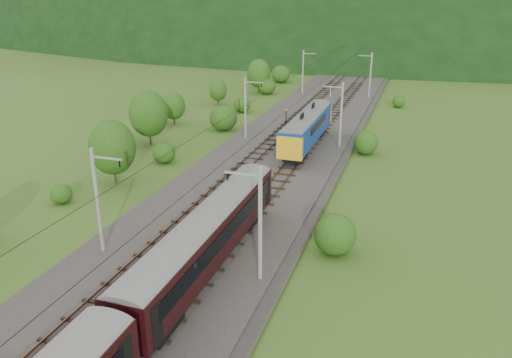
% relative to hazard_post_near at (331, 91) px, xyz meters
% --- Properties ---
extents(ground, '(600.00, 600.00, 0.00)m').
position_rel_hazard_post_near_xyz_m(ground, '(0.67, -63.15, -1.15)').
color(ground, '#385A1C').
rests_on(ground, ground).
extents(railbed, '(14.00, 220.00, 0.30)m').
position_rel_hazard_post_near_xyz_m(railbed, '(0.67, -53.15, -1.00)').
color(railbed, '#38332D').
rests_on(railbed, ground).
extents(track_left, '(2.40, 220.00, 0.27)m').
position_rel_hazard_post_near_xyz_m(track_left, '(-1.73, -53.15, -0.78)').
color(track_left, brown).
rests_on(track_left, railbed).
extents(track_right, '(2.40, 220.00, 0.27)m').
position_rel_hazard_post_near_xyz_m(track_right, '(3.07, -53.15, -0.78)').
color(track_right, brown).
rests_on(track_right, railbed).
extents(catenary_left, '(2.54, 192.28, 8.00)m').
position_rel_hazard_post_near_xyz_m(catenary_left, '(-5.45, -31.15, 3.35)').
color(catenary_left, gray).
rests_on(catenary_left, railbed).
extents(catenary_right, '(2.54, 192.28, 8.00)m').
position_rel_hazard_post_near_xyz_m(catenary_right, '(6.79, -31.15, 3.35)').
color(catenary_right, gray).
rests_on(catenary_right, railbed).
extents(overhead_wires, '(4.83, 198.00, 0.03)m').
position_rel_hazard_post_near_xyz_m(overhead_wires, '(0.67, -53.15, 5.95)').
color(overhead_wires, black).
rests_on(overhead_wires, ground).
extents(mountain_main, '(504.00, 360.00, 244.00)m').
position_rel_hazard_post_near_xyz_m(mountain_main, '(0.67, 196.85, -1.15)').
color(mountain_main, black).
rests_on(mountain_main, ground).
extents(mountain_ridge, '(336.00, 280.00, 132.00)m').
position_rel_hazard_post_near_xyz_m(mountain_ridge, '(-119.33, 236.85, -1.15)').
color(mountain_ridge, black).
rests_on(mountain_ridge, ground).
extents(hazard_post_near, '(0.18, 0.18, 1.69)m').
position_rel_hazard_post_near_xyz_m(hazard_post_near, '(0.00, 0.00, 0.00)').
color(hazard_post_near, red).
rests_on(hazard_post_near, railbed).
extents(hazard_post_far, '(0.14, 0.14, 1.28)m').
position_rel_hazard_post_near_xyz_m(hazard_post_far, '(1.22, -25.54, -0.21)').
color(hazard_post_far, red).
rests_on(hazard_post_far, railbed).
extents(signal, '(0.25, 0.25, 2.24)m').
position_rel_hazard_post_near_xyz_m(signal, '(-2.34, -22.56, 0.47)').
color(signal, black).
rests_on(signal, railbed).
extents(vegetation_left, '(12.43, 142.74, 7.02)m').
position_rel_hazard_post_near_xyz_m(vegetation_left, '(-14.11, -45.20, 1.65)').
color(vegetation_left, '#1D4B14').
rests_on(vegetation_left, ground).
extents(vegetation_right, '(7.40, 99.03, 2.85)m').
position_rel_hazard_post_near_xyz_m(vegetation_right, '(12.04, -57.33, 0.11)').
color(vegetation_right, '#1D4B14').
rests_on(vegetation_right, ground).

